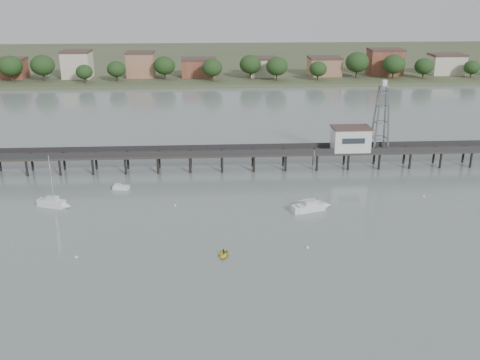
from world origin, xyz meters
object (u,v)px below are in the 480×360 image
object	(u,v)px
lattice_tower	(381,118)
sailboat_b	(57,204)
pier	(238,153)
yellow_dinghy	(224,256)
sailboat_c	(315,206)
white_tender	(121,187)

from	to	relation	value
lattice_tower	sailboat_b	distance (m)	69.60
pier	yellow_dinghy	world-z (taller)	pier
sailboat_c	white_tender	bearing A→B (deg)	142.63
sailboat_b	sailboat_c	xyz separation A→B (m)	(47.19, -4.02, -0.01)
pier	sailboat_c	distance (m)	27.06
pier	white_tender	distance (m)	26.69
pier	lattice_tower	xyz separation A→B (m)	(31.50, 0.00, 7.31)
sailboat_b	yellow_dinghy	distance (m)	36.60
lattice_tower	sailboat_c	size ratio (longest dim) A/B	1.30
white_tender	yellow_dinghy	world-z (taller)	yellow_dinghy
sailboat_b	yellow_dinghy	world-z (taller)	sailboat_b
pier	sailboat_b	size ratio (longest dim) A/B	14.54
pier	sailboat_c	size ratio (longest dim) A/B	12.63
pier	yellow_dinghy	xyz separation A→B (m)	(-4.37, -40.47, -3.79)
pier	sailboat_c	world-z (taller)	sailboat_c
pier	sailboat_b	world-z (taller)	sailboat_b
pier	white_tender	size ratio (longest dim) A/B	44.45
lattice_tower	sailboat_c	world-z (taller)	lattice_tower
white_tender	yellow_dinghy	bearing A→B (deg)	-45.56
sailboat_b	white_tender	xyz separation A→B (m)	(10.35, 8.67, -0.28)
pier	sailboat_b	distance (m)	39.78
pier	sailboat_b	bearing A→B (deg)	-150.32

